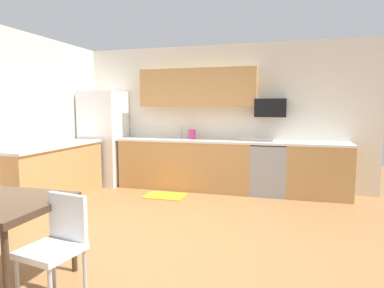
{
  "coord_description": "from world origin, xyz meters",
  "views": [
    {
      "loc": [
        1.35,
        -3.72,
        1.54
      ],
      "look_at": [
        0.0,
        1.0,
        1.0
      ],
      "focal_mm": 31.49,
      "sensor_mm": 36.0,
      "label": 1
    }
  ],
  "objects_px": {
    "microwave": "(271,108)",
    "chair_near_table": "(58,240)",
    "refrigerator": "(104,138)",
    "oven_range": "(269,169)",
    "kettle": "(192,135)"
  },
  "relations": [
    {
      "from": "microwave",
      "to": "chair_near_table",
      "type": "xyz_separation_m",
      "value": [
        -1.39,
        -3.98,
        -1.02
      ]
    },
    {
      "from": "refrigerator",
      "to": "chair_near_table",
      "type": "xyz_separation_m",
      "value": [
        1.83,
        -3.8,
        -0.42
      ]
    },
    {
      "from": "refrigerator",
      "to": "microwave",
      "type": "bearing_deg",
      "value": 3.2
    },
    {
      "from": "oven_range",
      "to": "kettle",
      "type": "relative_size",
      "value": 4.55
    },
    {
      "from": "oven_range",
      "to": "kettle",
      "type": "distance_m",
      "value": 1.54
    },
    {
      "from": "refrigerator",
      "to": "kettle",
      "type": "height_order",
      "value": "refrigerator"
    },
    {
      "from": "kettle",
      "to": "refrigerator",
      "type": "bearing_deg",
      "value": -175.86
    },
    {
      "from": "refrigerator",
      "to": "oven_range",
      "type": "relative_size",
      "value": 2.03
    },
    {
      "from": "refrigerator",
      "to": "chair_near_table",
      "type": "bearing_deg",
      "value": -64.29
    },
    {
      "from": "oven_range",
      "to": "kettle",
      "type": "bearing_deg",
      "value": 178.0
    },
    {
      "from": "oven_range",
      "to": "kettle",
      "type": "height_order",
      "value": "kettle"
    },
    {
      "from": "refrigerator",
      "to": "microwave",
      "type": "distance_m",
      "value": 3.28
    },
    {
      "from": "oven_range",
      "to": "microwave",
      "type": "xyz_separation_m",
      "value": [
        0.0,
        0.1,
        1.07
      ]
    },
    {
      "from": "microwave",
      "to": "chair_near_table",
      "type": "relative_size",
      "value": 0.64
    },
    {
      "from": "microwave",
      "to": "kettle",
      "type": "xyz_separation_m",
      "value": [
        -1.43,
        -0.05,
        -0.51
      ]
    }
  ]
}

